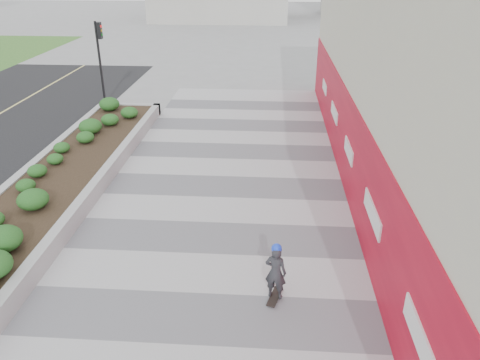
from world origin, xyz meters
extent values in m
cube|color=#A8A8AD|center=(0.00, 3.00, 0.01)|extent=(8.00, 36.00, 0.01)
cube|color=beige|center=(7.00, 9.00, 4.00)|extent=(6.00, 24.00, 8.00)
cube|color=red|center=(4.02, 9.00, 1.50)|extent=(0.12, 24.00, 3.00)
cube|color=#9E9EA0|center=(-5.50, 15.85, 0.28)|extent=(3.00, 0.30, 0.55)
cube|color=#9E9EA0|center=(-6.85, 7.00, 0.28)|extent=(0.30, 18.00, 0.55)
cube|color=#9E9EA0|center=(-4.15, 7.00, 0.28)|extent=(0.30, 18.00, 0.55)
cube|color=#2D2116|center=(-5.50, 7.00, 0.25)|extent=(2.40, 17.40, 0.50)
cylinder|color=black|center=(-7.30, 17.50, 2.10)|extent=(0.12, 0.12, 4.20)
cube|color=black|center=(-7.12, 17.50, 3.75)|extent=(0.18, 0.28, 0.80)
cylinder|color=#595654|center=(0.50, 3.00, 0.00)|extent=(0.44, 0.44, 0.01)
cube|color=black|center=(1.65, 2.53, 0.07)|extent=(0.39, 0.75, 0.02)
imported|color=#2A2B30|center=(1.65, 2.53, 0.74)|extent=(0.56, 0.44, 1.33)
sphere|color=blue|center=(1.65, 2.53, 1.37)|extent=(0.23, 0.23, 0.23)
camera|label=1|loc=(1.43, -5.95, 7.07)|focal=35.00mm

